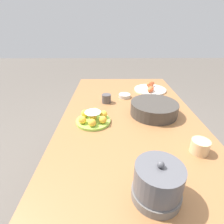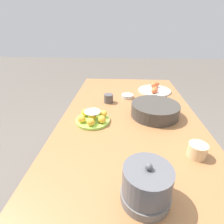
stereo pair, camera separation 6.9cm
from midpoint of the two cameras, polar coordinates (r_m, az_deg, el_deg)
ground_plane at (r=1.68m, az=5.78°, el=-22.98°), size 12.00×12.00×0.00m
dining_table at (r=1.25m, az=7.15°, el=-3.90°), size 1.60×0.90×0.73m
cake_plate at (r=1.10m, az=-4.50°, el=-1.87°), size 0.21×0.21×0.08m
serving_bowl at (r=1.20m, az=15.44°, el=0.82°), size 0.31×0.31×0.09m
sauce_bowl at (r=1.46m, az=6.39°, el=5.20°), size 0.10×0.10×0.03m
seafood_platter at (r=1.64m, az=14.89°, el=7.07°), size 0.29×0.29×0.07m
cup_near at (r=1.36m, az=0.31°, el=4.44°), size 0.07×0.07×0.07m
cup_far at (r=0.93m, az=28.02°, el=-11.03°), size 0.09×0.09×0.07m
warming_pot at (r=0.66m, az=14.35°, el=-22.18°), size 0.18×0.18×0.17m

